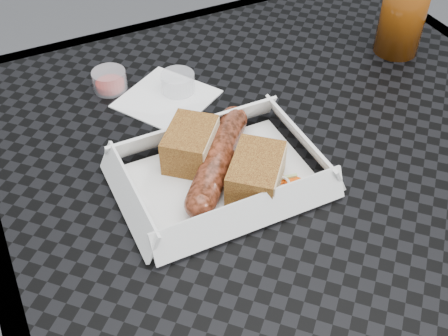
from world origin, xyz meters
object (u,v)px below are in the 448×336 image
(patio_table, at_px, (291,187))
(bratwurst, at_px, (218,159))
(food_tray, at_px, (221,179))
(drink_glass, at_px, (404,10))

(patio_table, relative_size, bratwurst, 5.08)
(bratwurst, bearing_deg, patio_table, -1.54)
(food_tray, bearing_deg, drink_glass, 20.92)
(food_tray, height_order, bratwurst, bratwurst)
(food_tray, relative_size, drink_glass, 1.54)
(patio_table, height_order, bratwurst, bratwurst)
(patio_table, bearing_deg, bratwurst, 178.46)
(patio_table, height_order, drink_glass, drink_glass)
(patio_table, distance_m, bratwurst, 0.15)
(patio_table, xyz_separation_m, drink_glass, (0.27, 0.13, 0.15))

